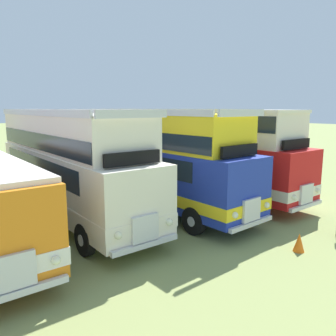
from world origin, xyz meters
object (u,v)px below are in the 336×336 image
(bus_seventh_in_row, at_px, (149,155))
(cone_near_end, at_px, (299,242))
(bus_sixth_in_row, at_px, (70,162))
(bus_eighth_in_row, at_px, (205,147))

(bus_seventh_in_row, bearing_deg, cone_near_end, -86.60)
(bus_sixth_in_row, height_order, cone_near_end, bus_sixth_in_row)
(bus_sixth_in_row, distance_m, cone_near_end, 9.21)
(bus_seventh_in_row, bearing_deg, bus_eighth_in_row, -1.41)
(bus_sixth_in_row, height_order, bus_eighth_in_row, bus_sixth_in_row)
(bus_seventh_in_row, relative_size, bus_eighth_in_row, 1.00)
(bus_sixth_in_row, distance_m, bus_seventh_in_row, 3.74)
(bus_sixth_in_row, xyz_separation_m, bus_seventh_in_row, (3.71, -0.46, 0.00))
(cone_near_end, bearing_deg, bus_seventh_in_row, 93.40)
(bus_eighth_in_row, distance_m, cone_near_end, 8.39)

